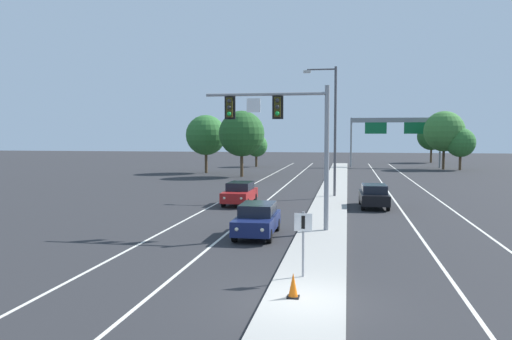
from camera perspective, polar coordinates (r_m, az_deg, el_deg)
ground_plane at (r=15.69m, az=5.32°, el=-14.41°), size 260.00×260.00×0.00m
median_island at (r=33.22m, az=7.87°, el=-4.53°), size 2.40×110.00×0.15m
lane_stripe_oncoming_center at (r=40.58m, az=1.58°, el=-3.06°), size 0.14×100.00×0.01m
lane_stripe_receding_center at (r=40.30m, az=14.94°, el=-3.24°), size 0.14×100.00×0.01m
edge_stripe_left at (r=41.19m, az=-2.97°, el=-2.96°), size 0.14×100.00×0.01m
edge_stripe_right at (r=40.72m, az=19.58°, el=-3.26°), size 0.14×100.00×0.01m
overhead_signal_mast at (r=26.17m, az=3.47°, el=4.69°), size 6.27×0.44×7.20m
median_sign_post at (r=17.61m, az=5.19°, el=-7.04°), size 0.60×0.10×2.20m
street_lamp_median at (r=40.83m, az=8.36°, el=5.08°), size 2.58×0.28×10.00m
car_oncoming_navy at (r=25.35m, az=0.13°, el=-5.41°), size 1.87×4.49×1.58m
car_oncoming_red at (r=36.63m, az=-1.79°, el=-2.53°), size 1.84×4.48×1.58m
car_receding_black at (r=36.00m, az=12.79°, el=-2.74°), size 1.91×4.51×1.58m
traffic_cone_median_nose at (r=15.63m, az=4.09°, el=-12.51°), size 0.36×0.36×0.74m
highway_sign_gantry at (r=80.97m, az=15.01°, el=4.65°), size 13.28×0.42×7.50m
tree_far_left_b at (r=60.58m, az=-1.58°, el=4.00°), size 5.32×5.32×7.70m
tree_far_right_a at (r=96.10m, az=18.67°, el=3.54°), size 4.93×4.93×7.13m
tree_far_right_b at (r=77.36m, az=21.50°, el=2.81°), size 4.05×4.05×5.85m
tree_far_left_c at (r=66.97m, az=-5.51°, el=3.83°), size 5.14×5.14×7.43m
tree_far_left_a at (r=79.64m, az=0.03°, el=2.69°), size 3.44×3.44×4.97m
tree_far_right_c at (r=77.98m, az=19.92°, el=4.00°), size 5.69×5.69×8.24m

